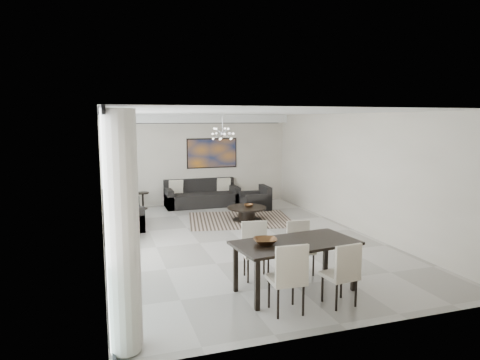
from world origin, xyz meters
name	(u,v)px	position (x,y,z in m)	size (l,w,h in m)	color
room_shell	(259,177)	(0.46, 0.00, 1.45)	(6.00, 9.00, 2.90)	#A8A39B
window_wall	(108,182)	(-2.86, 0.00, 1.47)	(0.37, 8.95, 2.90)	white
soffit	(198,119)	(0.00, 4.30, 2.77)	(5.98, 0.40, 0.26)	white
painting	(212,153)	(0.50, 4.47, 1.65)	(1.68, 0.04, 0.98)	#BB6A1A
chandelier	(223,134)	(0.30, 2.50, 2.35)	(0.66, 0.66, 0.71)	silver
rug	(240,220)	(0.61, 1.86, 0.01)	(2.77, 2.13, 0.01)	black
coffee_table	(247,213)	(0.76, 1.75, 0.21)	(1.07, 1.07, 0.38)	black
bowl_coffee	(249,205)	(0.81, 1.73, 0.41)	(0.26, 0.26, 0.08)	brown
sofa_main	(202,197)	(0.04, 4.07, 0.28)	(2.31, 0.94, 0.84)	black
loveseat	(121,215)	(-2.55, 2.15, 0.29)	(0.98, 1.73, 0.87)	black
armchair	(256,201)	(1.53, 3.05, 0.25)	(0.84, 0.89, 0.72)	black
side_table	(143,198)	(-1.80, 4.15, 0.35)	(0.38, 0.38, 0.52)	black
tv_console	(114,226)	(-2.76, 1.19, 0.25)	(0.45, 1.58, 0.49)	black
television	(120,201)	(-2.60, 1.20, 0.83)	(1.18, 0.15, 0.68)	gray
dining_table	(295,247)	(-0.09, -3.10, 0.74)	(2.07, 1.20, 0.82)	black
dining_chair_sw	(289,274)	(-0.55, -3.85, 0.60)	(0.50, 0.50, 1.05)	#BDAE9D
dining_chair_se	(344,270)	(0.33, -3.85, 0.56)	(0.49, 0.49, 0.97)	#BDAE9D
dining_chair_nw	(255,246)	(-0.48, -2.31, 0.56)	(0.52, 0.52, 0.98)	#BDAE9D
dining_chair_ne	(300,243)	(0.36, -2.33, 0.53)	(0.47, 0.47, 0.93)	#BDAE9D
bowl_dining	(265,241)	(-0.60, -3.07, 0.87)	(0.37, 0.37, 0.09)	brown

